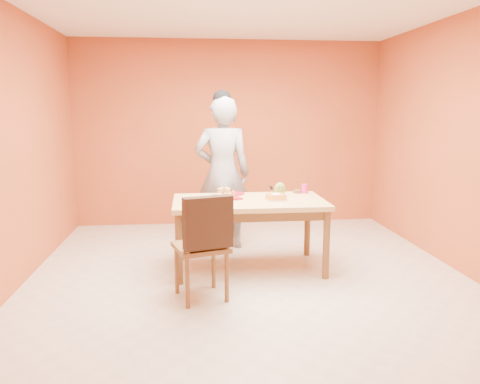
{
  "coord_description": "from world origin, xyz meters",
  "views": [
    {
      "loc": [
        -0.57,
        -4.45,
        1.71
      ],
      "look_at": [
        -0.07,
        0.3,
        0.86
      ],
      "focal_mm": 35.0,
      "sensor_mm": 36.0,
      "label": 1
    }
  ],
  "objects": [
    {
      "name": "floor",
      "position": [
        0.0,
        0.0,
        0.0
      ],
      "size": [
        5.0,
        5.0,
        0.0
      ],
      "primitive_type": "plane",
      "color": "beige",
      "rests_on": "ground"
    },
    {
      "name": "wall_back",
      "position": [
        0.0,
        2.5,
        1.35
      ],
      "size": [
        4.5,
        0.0,
        4.5
      ],
      "primitive_type": "plane",
      "rotation": [
        1.57,
        0.0,
        0.0
      ],
      "color": "#C24F2C",
      "rests_on": "floor"
    },
    {
      "name": "wall_left",
      "position": [
        -2.25,
        0.0,
        1.35
      ],
      "size": [
        0.0,
        5.0,
        5.0
      ],
      "primitive_type": "plane",
      "rotation": [
        1.57,
        0.0,
        1.57
      ],
      "color": "#C24F2C",
      "rests_on": "floor"
    },
    {
      "name": "wall_right",
      "position": [
        2.25,
        0.0,
        1.35
      ],
      "size": [
        0.0,
        5.0,
        5.0
      ],
      "primitive_type": "plane",
      "rotation": [
        1.57,
        0.0,
        -1.57
      ],
      "color": "#C24F2C",
      "rests_on": "floor"
    },
    {
      "name": "dining_table",
      "position": [
        0.04,
        0.38,
        0.67
      ],
      "size": [
        1.6,
        0.9,
        0.76
      ],
      "color": "#ECCD7B",
      "rests_on": "floor"
    },
    {
      "name": "dining_chair",
      "position": [
        -0.5,
        -0.39,
        0.51
      ],
      "size": [
        0.57,
        0.63,
        0.98
      ],
      "rotation": [
        0.0,
        0.0,
        0.28
      ],
      "color": "brown",
      "rests_on": "floor"
    },
    {
      "name": "pastry_pile",
      "position": [
        -0.23,
        0.48,
        0.82
      ],
      "size": [
        0.28,
        0.28,
        0.09
      ],
      "primitive_type": null,
      "color": "tan",
      "rests_on": "pastry_platter"
    },
    {
      "name": "person",
      "position": [
        -0.19,
        1.23,
        0.93
      ],
      "size": [
        0.69,
        0.47,
        1.86
      ],
      "primitive_type": "imported",
      "rotation": [
        0.0,
        0.0,
        3.11
      ],
      "color": "gray",
      "rests_on": "floor"
    },
    {
      "name": "pastry_platter",
      "position": [
        -0.23,
        0.48,
        0.77
      ],
      "size": [
        0.4,
        0.4,
        0.02
      ],
      "primitive_type": "cube",
      "rotation": [
        0.0,
        0.0,
        0.37
      ],
      "color": "maroon",
      "rests_on": "dining_table"
    },
    {
      "name": "red_dinner_plate",
      "position": [
        -0.09,
        0.73,
        0.77
      ],
      "size": [
        0.27,
        0.27,
        0.01
      ],
      "primitive_type": "cylinder",
      "rotation": [
        0.0,
        0.0,
        0.11
      ],
      "color": "maroon",
      "rests_on": "dining_table"
    },
    {
      "name": "white_cake_plate",
      "position": [
        0.31,
        0.32,
        0.77
      ],
      "size": [
        0.29,
        0.29,
        0.01
      ],
      "primitive_type": "cylinder",
      "rotation": [
        0.0,
        0.0,
        0.07
      ],
      "color": "white",
      "rests_on": "dining_table"
    },
    {
      "name": "sponge_cake",
      "position": [
        0.31,
        0.32,
        0.8
      ],
      "size": [
        0.3,
        0.3,
        0.05
      ],
      "primitive_type": "cylinder",
      "rotation": [
        0.0,
        0.0,
        -0.37
      ],
      "color": "gold",
      "rests_on": "white_cake_plate"
    },
    {
      "name": "cake_server",
      "position": [
        0.32,
        0.5,
        0.83
      ],
      "size": [
        0.05,
        0.24,
        0.01
      ],
      "primitive_type": "cube",
      "rotation": [
        0.0,
        0.0,
        -0.01
      ],
      "color": "white",
      "rests_on": "sponge_cake"
    },
    {
      "name": "egg_ornament",
      "position": [
        0.4,
        0.56,
        0.84
      ],
      "size": [
        0.15,
        0.14,
        0.15
      ],
      "primitive_type": "ellipsoid",
      "rotation": [
        0.0,
        0.0,
        0.39
      ],
      "color": "olive",
      "rests_on": "dining_table"
    },
    {
      "name": "magenta_glass",
      "position": [
        0.72,
        0.71,
        0.81
      ],
      "size": [
        0.08,
        0.08,
        0.11
      ],
      "primitive_type": "cylinder",
      "rotation": [
        0.0,
        0.0,
        0.09
      ],
      "color": "#CF1F71",
      "rests_on": "dining_table"
    },
    {
      "name": "checker_tin",
      "position": [
        0.64,
        0.73,
        0.78
      ],
      "size": [
        0.11,
        0.11,
        0.03
      ],
      "primitive_type": "cylinder",
      "rotation": [
        0.0,
        0.0,
        0.01
      ],
      "color": "#371D0F",
      "rests_on": "dining_table"
    }
  ]
}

